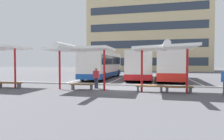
# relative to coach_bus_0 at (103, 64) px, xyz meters

# --- Properties ---
(ground_plane) EXTENTS (160.00, 160.00, 0.00)m
(ground_plane) POSITION_rel_coach_bus_0_xyz_m (4.26, -9.30, -1.75)
(ground_plane) COLOR #515156
(terminal_building) EXTENTS (30.13, 12.43, 23.87)m
(terminal_building) POSITION_rel_coach_bus_0_xyz_m (4.29, 29.36, 8.83)
(terminal_building) COLOR #D1BC8C
(terminal_building) RESTS_ON ground
(coach_bus_0) EXTENTS (2.76, 11.85, 3.68)m
(coach_bus_0) POSITION_rel_coach_bus_0_xyz_m (0.00, 0.00, 0.00)
(coach_bus_0) COLOR silver
(coach_bus_0) RESTS_ON ground
(coach_bus_1) EXTENTS (3.79, 11.96, 3.51)m
(coach_bus_1) POSITION_rel_coach_bus_0_xyz_m (4.34, 0.17, -0.10)
(coach_bus_1) COLOR silver
(coach_bus_1) RESTS_ON ground
(coach_bus_2) EXTENTS (3.14, 10.75, 3.68)m
(coach_bus_2) POSITION_rel_coach_bus_0_xyz_m (8.15, -1.07, -0.03)
(coach_bus_2) COLOR silver
(coach_bus_2) RESTS_ON ground
(lane_stripe_0) EXTENTS (0.16, 14.00, 0.01)m
(lane_stripe_0) POSITION_rel_coach_bus_0_xyz_m (-1.93, -0.37, -1.74)
(lane_stripe_0) COLOR white
(lane_stripe_0) RESTS_ON ground
(lane_stripe_1) EXTENTS (0.16, 14.00, 0.01)m
(lane_stripe_1) POSITION_rel_coach_bus_0_xyz_m (2.20, -0.37, -1.74)
(lane_stripe_1) COLOR white
(lane_stripe_1) RESTS_ON ground
(lane_stripe_2) EXTENTS (0.16, 14.00, 0.01)m
(lane_stripe_2) POSITION_rel_coach_bus_0_xyz_m (6.33, -0.37, -1.74)
(lane_stripe_2) COLOR white
(lane_stripe_2) RESTS_ON ground
(lane_stripe_3) EXTENTS (0.16, 14.00, 0.01)m
(lane_stripe_3) POSITION_rel_coach_bus_0_xyz_m (10.45, -0.37, -1.74)
(lane_stripe_3) COLOR white
(lane_stripe_3) RESTS_ON ground
(bench_1) EXTENTS (1.94, 0.57, 0.45)m
(bench_1) POSITION_rel_coach_bus_0_xyz_m (-4.35, -11.12, -1.40)
(bench_1) COLOR brown
(bench_1) RESTS_ON ground
(waiting_shelter_1) EXTENTS (4.33, 5.02, 3.02)m
(waiting_shelter_1) POSITION_rel_coach_bus_0_xyz_m (1.42, -11.22, 1.06)
(waiting_shelter_1) COLOR red
(waiting_shelter_1) RESTS_ON ground
(bench_2) EXTENTS (1.69, 0.52, 0.45)m
(bench_2) POSITION_rel_coach_bus_0_xyz_m (1.42, -10.83, -1.41)
(bench_2) COLOR brown
(bench_2) RESTS_ON ground
(waiting_shelter_2) EXTENTS (3.80, 4.86, 3.01)m
(waiting_shelter_2) POSITION_rel_coach_bus_0_xyz_m (7.03, -11.18, 1.04)
(waiting_shelter_2) COLOR red
(waiting_shelter_2) RESTS_ON ground
(bench_3) EXTENTS (1.82, 0.56, 0.45)m
(bench_3) POSITION_rel_coach_bus_0_xyz_m (6.13, -10.82, -1.41)
(bench_3) COLOR brown
(bench_3) RESTS_ON ground
(bench_4) EXTENTS (1.75, 0.60, 0.45)m
(bench_4) POSITION_rel_coach_bus_0_xyz_m (7.93, -10.93, -1.41)
(bench_4) COLOR brown
(bench_4) RESTS_ON ground
(platform_kerb) EXTENTS (44.00, 0.24, 0.12)m
(platform_kerb) POSITION_rel_coach_bus_0_xyz_m (4.26, -7.58, -1.69)
(platform_kerb) COLOR #ADADA8
(platform_kerb) RESTS_ON ground
(waiting_passenger_0) EXTENTS (0.46, 0.25, 1.54)m
(waiting_passenger_0) POSITION_rel_coach_bus_0_xyz_m (2.18, -9.89, -0.87)
(waiting_passenger_0) COLOR #33384C
(waiting_passenger_0) RESTS_ON ground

